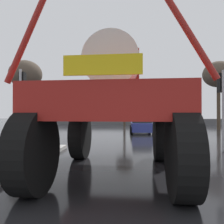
{
  "coord_description": "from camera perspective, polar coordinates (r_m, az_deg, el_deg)",
  "views": [
    {
      "loc": [
        -0.09,
        -1.1,
        1.6
      ],
      "look_at": [
        -0.55,
        6.46,
        1.68
      ],
      "focal_mm": 35.73,
      "sensor_mm": 36.0,
      "label": 1
    }
  ],
  "objects": [
    {
      "name": "bare_tree_left",
      "position": [
        22.12,
        -21.25,
        8.8
      ],
      "size": [
        2.96,
        2.96,
        6.51
      ],
      "color": "#473828",
      "rests_on": "ground"
    },
    {
      "name": "roadside_barrier",
      "position": [
        33.27,
        3.67,
        -2.52
      ],
      "size": [
        27.66,
        0.24,
        0.9
      ],
      "primitive_type": "cube",
      "color": "#59595B",
      "rests_on": "ground"
    },
    {
      "name": "oversize_sprayer",
      "position": [
        6.08,
        0.72,
        0.96
      ],
      "size": [
        4.04,
        5.55,
        4.05
      ],
      "rotation": [
        0.0,
        0.0,
        1.52
      ],
      "color": "black",
      "rests_on": "ground"
    },
    {
      "name": "bare_tree_far_center",
      "position": [
        30.86,
        3.19,
        6.07
      ],
      "size": [
        2.44,
        2.44,
        6.3
      ],
      "color": "#473828",
      "rests_on": "ground"
    },
    {
      "name": "traffic_signal_near_right",
      "position": [
        10.9,
        26.25,
        4.53
      ],
      "size": [
        0.24,
        0.54,
        3.51
      ],
      "color": "#A8AAAF",
      "rests_on": "ground"
    },
    {
      "name": "bare_tree_right",
      "position": [
        25.58,
        25.58,
        8.54
      ],
      "size": [
        3.12,
        3.12,
        7.01
      ],
      "color": "#473828",
      "rests_on": "ground"
    },
    {
      "name": "sedan_ahead",
      "position": [
        19.15,
        7.5,
        -3.2
      ],
      "size": [
        1.9,
        4.11,
        1.52
      ],
      "rotation": [
        0.0,
        0.0,
        1.58
      ],
      "color": "navy",
      "rests_on": "ground"
    },
    {
      "name": "traffic_signal_near_left",
      "position": [
        11.15,
        -22.07,
        4.97
      ],
      "size": [
        0.24,
        0.54,
        3.65
      ],
      "color": "#A8AAAF",
      "rests_on": "ground"
    },
    {
      "name": "ground_plane",
      "position": [
        19.17,
        3.79,
        -5.34
      ],
      "size": [
        120.0,
        120.0,
        0.0
      ],
      "primitive_type": "plane",
      "color": "black"
    }
  ]
}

